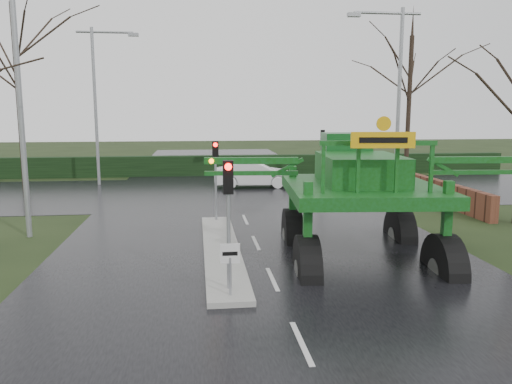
{
  "coord_description": "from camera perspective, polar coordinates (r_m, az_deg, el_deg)",
  "views": [
    {
      "loc": [
        -2.07,
        -13.49,
        4.73
      ],
      "look_at": [
        -0.07,
        3.38,
        2.0
      ],
      "focal_mm": 35.0,
      "sensor_mm": 36.0,
      "label": 1
    }
  ],
  "objects": [
    {
      "name": "street_light_left_near",
      "position": [
        20.47,
        -24.73,
        11.84
      ],
      "size": [
        3.85,
        0.3,
        10.0
      ],
      "color": "gray",
      "rests_on": "ground"
    },
    {
      "name": "crop_sprayer",
      "position": [
        14.71,
        5.86,
        1.25
      ],
      "size": [
        10.29,
        6.78,
        5.76
      ],
      "rotation": [
        0.0,
        0.0,
        -0.08
      ],
      "color": "black",
      "rests_on": "ground"
    },
    {
      "name": "traffic_signal_far",
      "position": [
        34.64,
        7.6,
        5.51
      ],
      "size": [
        0.26,
        0.33,
        3.52
      ],
      "rotation": [
        0.0,
        0.0,
        3.14
      ],
      "color": "gray",
      "rests_on": "ground"
    },
    {
      "name": "brick_wall",
      "position": [
        32.32,
        16.18,
        1.42
      ],
      "size": [
        0.4,
        20.0,
        1.2
      ],
      "primitive_type": "cube",
      "color": "#592D1E",
      "rests_on": "ground"
    },
    {
      "name": "road_main",
      "position": [
        24.05,
        -1.7,
        -2.21
      ],
      "size": [
        14.0,
        80.0,
        0.02
      ],
      "primitive_type": "cube",
      "color": "black",
      "rests_on": "ground"
    },
    {
      "name": "white_sedan",
      "position": [
        31.68,
        -0.25,
        0.54
      ],
      "size": [
        5.06,
        1.93,
        1.65
      ],
      "primitive_type": "imported",
      "rotation": [
        0.0,
        0.0,
        1.53
      ],
      "color": "white",
      "rests_on": "ground"
    },
    {
      "name": "keep_left_sign",
      "position": [
        12.56,
        -2.98,
        -7.88
      ],
      "size": [
        0.5,
        0.07,
        1.35
      ],
      "color": "gray",
      "rests_on": "ground"
    },
    {
      "name": "street_light_right",
      "position": [
        27.51,
        15.46,
        11.43
      ],
      "size": [
        3.85,
        0.3,
        10.0
      ],
      "color": "gray",
      "rests_on": "ground"
    },
    {
      "name": "tree_right_far",
      "position": [
        37.68,
        17.16,
        11.42
      ],
      "size": [
        7.0,
        7.0,
        12.05
      ],
      "color": "black",
      "rests_on": "ground"
    },
    {
      "name": "median_island",
      "position": [
        17.15,
        -3.97,
        -6.61
      ],
      "size": [
        1.2,
        10.0,
        0.16
      ],
      "primitive_type": "cube",
      "color": "gray",
      "rests_on": "ground"
    },
    {
      "name": "hedge_row",
      "position": [
        37.76,
        -3.6,
        3.06
      ],
      "size": [
        44.0,
        0.9,
        1.5
      ],
      "primitive_type": "cube",
      "color": "black",
      "rests_on": "ground"
    },
    {
      "name": "tree_left_far",
      "position": [
        33.26,
        -25.67,
        12.42
      ],
      "size": [
        7.7,
        7.7,
        13.26
      ],
      "color": "black",
      "rests_on": "ground"
    },
    {
      "name": "traffic_signal_mid",
      "position": [
        21.1,
        -4.65,
        3.28
      ],
      "size": [
        0.26,
        0.33,
        3.52
      ],
      "color": "gray",
      "rests_on": "ground"
    },
    {
      "name": "road_cross",
      "position": [
        29.94,
        -2.72,
        0.04
      ],
      "size": [
        80.0,
        12.0,
        0.02
      ],
      "primitive_type": "cube",
      "color": "black",
      "rests_on": "ground"
    },
    {
      "name": "traffic_signal_near",
      "position": [
        12.69,
        -3.19,
        -0.59
      ],
      "size": [
        0.26,
        0.33,
        3.52
      ],
      "color": "gray",
      "rests_on": "ground"
    },
    {
      "name": "ground",
      "position": [
        14.44,
        1.88,
        -9.99
      ],
      "size": [
        140.0,
        140.0,
        0.0
      ],
      "primitive_type": "plane",
      "color": "black",
      "rests_on": "ground"
    },
    {
      "name": "street_light_left_far",
      "position": [
        34.07,
        -17.45,
        10.84
      ],
      "size": [
        3.85,
        0.3,
        10.0
      ],
      "color": "gray",
      "rests_on": "ground"
    }
  ]
}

